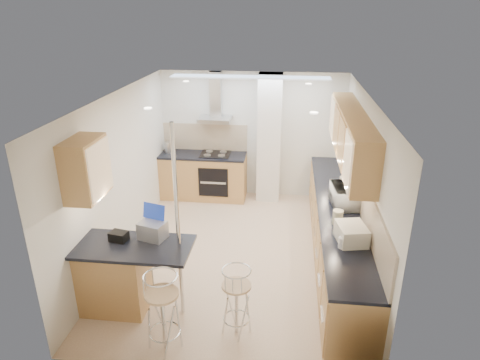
# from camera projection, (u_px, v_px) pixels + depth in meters

# --- Properties ---
(ground) EXTENTS (4.80, 4.80, 0.00)m
(ground) POSITION_uv_depth(u_px,v_px,m) (238.00, 254.00, 6.77)
(ground) COLOR #CFAA8A
(ground) RESTS_ON ground
(room_shell) EXTENTS (3.64, 4.84, 2.51)m
(room_shell) POSITION_uv_depth(u_px,v_px,m) (262.00, 155.00, 6.50)
(room_shell) COLOR silver
(room_shell) RESTS_ON ground
(right_counter) EXTENTS (0.63, 4.40, 0.92)m
(right_counter) POSITION_uv_depth(u_px,v_px,m) (336.00, 234.00, 6.44)
(right_counter) COLOR tan
(right_counter) RESTS_ON ground
(back_counter) EXTENTS (1.70, 0.63, 0.92)m
(back_counter) POSITION_uv_depth(u_px,v_px,m) (204.00, 176.00, 8.63)
(back_counter) COLOR tan
(back_counter) RESTS_ON ground
(peninsula) EXTENTS (1.47, 0.72, 0.94)m
(peninsula) POSITION_uv_depth(u_px,v_px,m) (135.00, 277.00, 5.38)
(peninsula) COLOR tan
(peninsula) RESTS_ON ground
(microwave) EXTENTS (0.44, 0.60, 0.31)m
(microwave) POSITION_uv_depth(u_px,v_px,m) (346.00, 196.00, 6.22)
(microwave) COLOR white
(microwave) RESTS_ON right_counter
(laptop) EXTENTS (0.37, 0.32, 0.22)m
(laptop) POSITION_uv_depth(u_px,v_px,m) (153.00, 230.00, 5.33)
(laptop) COLOR #A9ACB2
(laptop) RESTS_ON peninsula
(bag) EXTENTS (0.24, 0.19, 0.12)m
(bag) POSITION_uv_depth(u_px,v_px,m) (119.00, 236.00, 5.30)
(bag) COLOR black
(bag) RESTS_ON peninsula
(bar_stool_near) EXTENTS (0.47, 0.47, 0.99)m
(bar_stool_near) POSITION_uv_depth(u_px,v_px,m) (163.00, 312.00, 4.74)
(bar_stool_near) COLOR tan
(bar_stool_near) RESTS_ON ground
(bar_stool_end) EXTENTS (0.41, 0.41, 0.89)m
(bar_stool_end) POSITION_uv_depth(u_px,v_px,m) (236.00, 301.00, 4.99)
(bar_stool_end) COLOR tan
(bar_stool_end) RESTS_ON ground
(jar_a) EXTENTS (0.13, 0.13, 0.19)m
(jar_a) POSITION_uv_depth(u_px,v_px,m) (345.00, 189.00, 6.61)
(jar_a) COLOR beige
(jar_a) RESTS_ON right_counter
(jar_b) EXTENTS (0.11, 0.11, 0.16)m
(jar_b) POSITION_uv_depth(u_px,v_px,m) (343.00, 181.00, 6.94)
(jar_b) COLOR beige
(jar_b) RESTS_ON right_counter
(jar_c) EXTENTS (0.16, 0.16, 0.19)m
(jar_c) POSITION_uv_depth(u_px,v_px,m) (338.00, 217.00, 5.73)
(jar_c) COLOR #B8B593
(jar_c) RESTS_ON right_counter
(jar_d) EXTENTS (0.12, 0.12, 0.14)m
(jar_d) POSITION_uv_depth(u_px,v_px,m) (342.00, 243.00, 5.17)
(jar_d) COLOR white
(jar_d) RESTS_ON right_counter
(bread_bin) EXTENTS (0.41, 0.48, 0.22)m
(bread_bin) POSITION_uv_depth(u_px,v_px,m) (351.00, 234.00, 5.29)
(bread_bin) COLOR beige
(bread_bin) RESTS_ON right_counter
(kettle) EXTENTS (0.16, 0.16, 0.22)m
(kettle) POSITION_uv_depth(u_px,v_px,m) (169.00, 147.00, 8.53)
(kettle) COLOR #B8BABD
(kettle) RESTS_ON back_counter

